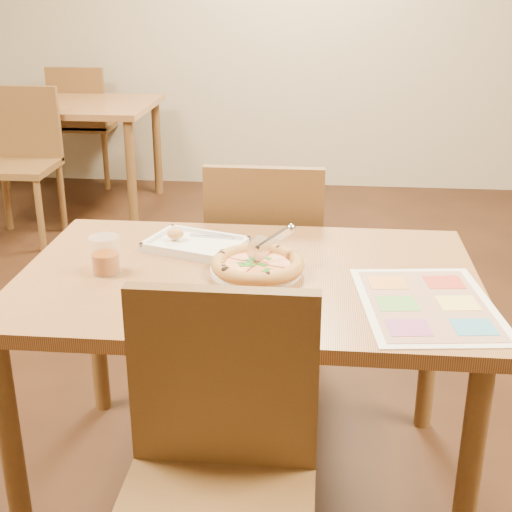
# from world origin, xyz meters

# --- Properties ---
(room) EXTENTS (7.00, 7.00, 7.00)m
(room) POSITION_xyz_m (0.00, 0.00, 1.35)
(room) COLOR black
(room) RESTS_ON ground
(dining_table) EXTENTS (1.30, 0.85, 0.72)m
(dining_table) POSITION_xyz_m (0.00, 0.00, 0.63)
(dining_table) COLOR #996B3D
(dining_table) RESTS_ON ground
(chair_near) EXTENTS (0.42, 0.42, 0.47)m
(chair_near) POSITION_xyz_m (0.00, -0.60, 0.57)
(chair_near) COLOR brown
(chair_near) RESTS_ON ground
(chair_far) EXTENTS (0.42, 0.42, 0.47)m
(chair_far) POSITION_xyz_m (-0.00, 0.60, 0.57)
(chair_far) COLOR brown
(chair_far) RESTS_ON ground
(bg_table) EXTENTS (1.30, 0.85, 0.72)m
(bg_table) POSITION_xyz_m (-1.60, 2.80, 0.63)
(bg_table) COLOR #996B3D
(bg_table) RESTS_ON ground
(bg_chair_near) EXTENTS (0.42, 0.42, 0.47)m
(bg_chair_near) POSITION_xyz_m (-1.60, 2.20, 0.57)
(bg_chair_near) COLOR brown
(bg_chair_near) RESTS_ON ground
(bg_chair_far) EXTENTS (0.42, 0.42, 0.47)m
(bg_chair_far) POSITION_xyz_m (-1.60, 3.30, 0.57)
(bg_chair_far) COLOR brown
(bg_chair_far) RESTS_ON ground
(plate) EXTENTS (0.28, 0.28, 0.01)m
(plate) POSITION_xyz_m (0.02, 0.01, 0.73)
(plate) COLOR white
(plate) RESTS_ON dining_table
(pizza) EXTENTS (0.27, 0.27, 0.04)m
(pizza) POSITION_xyz_m (0.03, 0.00, 0.75)
(pizza) COLOR gold
(pizza) RESTS_ON plate
(pizza_cutter) EXTENTS (0.13, 0.10, 0.09)m
(pizza_cutter) POSITION_xyz_m (0.06, 0.04, 0.80)
(pizza_cutter) COLOR silver
(pizza_cutter) RESTS_ON pizza
(appetizer_tray) EXTENTS (0.33, 0.28, 0.06)m
(appetizer_tray) POSITION_xyz_m (-0.19, 0.19, 0.73)
(appetizer_tray) COLOR silver
(appetizer_tray) RESTS_ON dining_table
(glass_tumbler) EXTENTS (0.09, 0.09, 0.11)m
(glass_tumbler) POSITION_xyz_m (-0.40, -0.03, 0.77)
(glass_tumbler) COLOR #883E0A
(glass_tumbler) RESTS_ON dining_table
(menu) EXTENTS (0.39, 0.51, 0.00)m
(menu) POSITION_xyz_m (0.48, -0.16, 0.72)
(menu) COLOR silver
(menu) RESTS_ON dining_table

